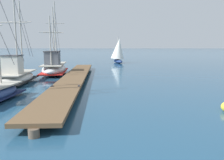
{
  "coord_description": "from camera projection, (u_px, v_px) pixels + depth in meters",
  "views": [
    {
      "loc": [
        -1.77,
        -0.29,
        2.91
      ],
      "look_at": [
        -2.24,
        9.5,
        1.4
      ],
      "focal_mm": 36.46,
      "sensor_mm": 36.0,
      "label": 1
    }
  ],
  "objects": [
    {
      "name": "fishing_boat_1",
      "position": [
        17.0,
        75.0,
        17.29
      ],
      "size": [
        2.42,
        6.73,
        6.86
      ],
      "color": "silver",
      "rests_on": "ground"
    },
    {
      "name": "fishing_boat_0",
      "position": [
        54.0,
        67.0,
        22.6
      ],
      "size": [
        3.13,
        8.19,
        7.36
      ],
      "color": "silver",
      "rests_on": "ground"
    },
    {
      "name": "floating_dock",
      "position": [
        74.0,
        78.0,
        17.91
      ],
      "size": [
        3.83,
        21.97,
        0.53
      ],
      "color": "brown",
      "rests_on": "ground"
    },
    {
      "name": "distant_sailboat",
      "position": [
        118.0,
        51.0,
        36.7
      ],
      "size": [
        2.91,
        4.41,
        4.4
      ],
      "color": "navy",
      "rests_on": "ground"
    }
  ]
}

